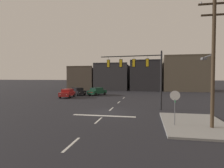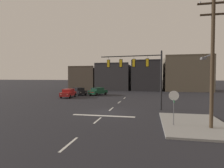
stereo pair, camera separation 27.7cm
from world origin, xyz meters
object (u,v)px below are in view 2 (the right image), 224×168
Objects in this scene: utility_pole at (212,59)px; car_lot_middle at (98,91)px; signal_mast_near_side at (139,68)px; car_lot_nearside at (68,93)px; car_lot_farside at (79,91)px; stop_sign at (174,100)px.

car_lot_middle is at bearing 123.58° from utility_pole.
car_lot_nearside is (-13.84, 9.87, -4.11)m from signal_mast_near_side.
signal_mast_near_side is at bearing -57.78° from car_lot_middle.
signal_mast_near_side is 20.39m from car_lot_farside.
car_lot_farside is at bearing 133.00° from signal_mast_near_side.
car_lot_nearside is 6.78m from car_lot_middle.
stop_sign is 0.60× the size of car_lot_middle.
stop_sign is at bearing -68.19° from signal_mast_near_side.
utility_pole is at bearing -49.26° from car_lot_farside.
signal_mast_near_side is 0.77× the size of utility_pole.
utility_pole is at bearing -2.10° from stop_sign.
car_lot_nearside is 0.47× the size of utility_pole.
signal_mast_near_side is at bearing -47.00° from car_lot_farside.
car_lot_farside is (-16.72, 22.35, -1.29)m from stop_sign.
signal_mast_near_side is at bearing 126.08° from utility_pole.
car_lot_nearside is 1.04× the size of car_lot_farside.
signal_mast_near_side is 18.27m from car_lot_middle.
car_lot_nearside is (-16.94, 17.61, -1.29)m from stop_sign.
utility_pole reaches higher than car_lot_nearside.
signal_mast_near_side is 1.65× the size of car_lot_nearside.
car_lot_middle is at bearing 118.90° from stop_sign.
car_lot_farside is at bearing 130.74° from utility_pole.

